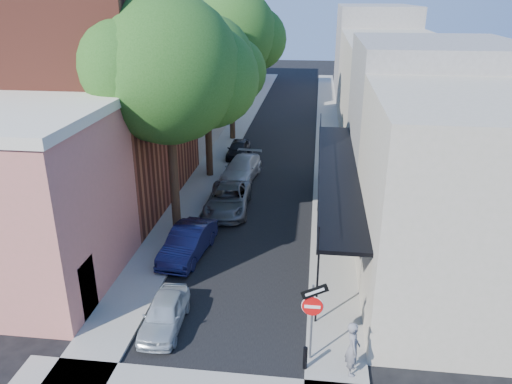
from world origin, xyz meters
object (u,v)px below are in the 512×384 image
(sign_post, at_px, (313,309))
(parked_car_c, at_px, (228,199))
(oak_far, at_px, (237,35))
(parked_car_e, at_px, (238,149))
(pedestrian, at_px, (353,348))
(parked_car_a, at_px, (165,313))
(parked_car_d, at_px, (242,169))
(oak_near, at_px, (178,72))
(parked_car_b, at_px, (188,242))
(bollard, at_px, (305,358))
(oak_mid, at_px, (213,67))

(sign_post, relative_size, parked_car_c, 0.61)
(oak_far, xyz_separation_m, parked_car_e, (0.78, -4.93, -7.63))
(sign_post, bearing_deg, parked_car_c, 112.21)
(parked_car_e, distance_m, pedestrian, 22.94)
(parked_car_a, distance_m, parked_car_d, 15.65)
(oak_near, distance_m, parked_car_a, 10.98)
(oak_far, relative_size, parked_car_b, 2.81)
(bollard, xyz_separation_m, parked_car_e, (-5.58, 21.83, 0.10))
(parked_car_c, relative_size, pedestrian, 2.65)
(sign_post, xyz_separation_m, parked_car_e, (-5.74, 21.36, -1.41))
(parked_car_c, bearing_deg, sign_post, -70.23)
(parked_car_c, xyz_separation_m, parked_car_e, (-0.96, 9.66, -0.06))
(parked_car_b, bearing_deg, oak_far, 99.41)
(parked_car_c, bearing_deg, parked_car_e, 93.23)
(sign_post, xyz_separation_m, parked_car_b, (-5.70, 6.40, -1.34))
(parked_car_e, height_order, pedestrian, pedestrian)
(sign_post, relative_size, oak_mid, 0.29)
(oak_far, distance_m, pedestrian, 28.80)
(oak_mid, distance_m, parked_car_a, 17.37)
(bollard, bearing_deg, pedestrian, 0.00)
(parked_car_c, bearing_deg, pedestrian, -65.97)
(parked_car_a, relative_size, parked_car_c, 0.68)
(parked_car_c, height_order, parked_car_e, parked_car_c)
(oak_far, bearing_deg, parked_car_b, -87.65)
(parked_car_c, height_order, pedestrian, pedestrian)
(oak_far, xyz_separation_m, parked_car_b, (0.82, -19.90, -7.56))
(sign_post, relative_size, parked_car_a, 0.89)
(parked_car_b, height_order, parked_car_c, parked_car_b)
(bollard, bearing_deg, parked_car_d, 105.04)
(sign_post, relative_size, parked_car_b, 0.70)
(oak_near, distance_m, parked_car_e, 14.11)
(bollard, xyz_separation_m, oak_mid, (-6.42, 17.73, 6.54))
(bollard, relative_size, parked_car_a, 0.24)
(oak_near, bearing_deg, parked_car_a, -80.94)
(bollard, relative_size, parked_car_b, 0.19)
(bollard, height_order, oak_mid, oak_mid)
(sign_post, distance_m, pedestrian, 1.69)
(oak_far, distance_m, parked_car_a, 26.28)
(parked_car_e, bearing_deg, sign_post, -74.80)
(oak_near, distance_m, parked_car_b, 7.78)
(pedestrian, bearing_deg, oak_near, 35.53)
(parked_car_b, xyz_separation_m, parked_car_e, (-0.04, 14.96, -0.07))
(oak_far, height_order, parked_car_d, oak_far)
(sign_post, xyz_separation_m, parked_car_a, (-5.24, 1.20, -1.47))
(oak_near, relative_size, parked_car_a, 3.41)
(pedestrian, bearing_deg, bollard, 86.86)
(bollard, distance_m, parked_car_d, 17.93)
(sign_post, height_order, oak_mid, oak_mid)
(parked_car_c, bearing_deg, oak_far, 94.35)
(sign_post, distance_m, parked_car_c, 12.71)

